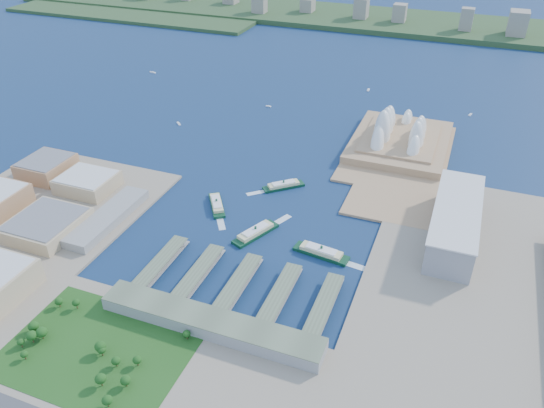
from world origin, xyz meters
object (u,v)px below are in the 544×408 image
at_px(ferry_b, 284,184).
at_px(ferry_c, 256,231).
at_px(opera_house, 402,126).
at_px(ferry_a, 217,203).
at_px(ferry_d, 321,251).
at_px(toaster_building, 455,222).

height_order(ferry_b, ferry_c, ferry_c).
height_order(opera_house, ferry_b, opera_house).
xyz_separation_m(ferry_a, ferry_d, (140.66, -44.09, 0.52)).
bearing_deg(toaster_building, ferry_b, 170.57).
bearing_deg(toaster_building, ferry_d, -147.08).
xyz_separation_m(opera_house, ferry_c, (-108.44, -271.43, -26.51)).
bearing_deg(opera_house, toaster_building, -65.77).
bearing_deg(ferry_a, toaster_building, -25.91).
bearing_deg(ferry_b, opera_house, 103.80).
height_order(ferry_b, ferry_d, ferry_d).
relative_size(ferry_b, ferry_d, 0.89).
distance_m(ferry_b, ferry_c, 105.64).
height_order(toaster_building, ferry_b, toaster_building).
distance_m(toaster_building, ferry_a, 265.80).
xyz_separation_m(toaster_building, ferry_c, (-198.44, -71.43, -15.01)).
distance_m(ferry_a, ferry_b, 90.39).
bearing_deg(ferry_d, toaster_building, -49.64).
height_order(toaster_building, ferry_c, toaster_building).
relative_size(opera_house, ferry_a, 3.40).
bearing_deg(ferry_b, ferry_d, -5.47).
distance_m(ferry_b, ferry_d, 140.05).
height_order(ferry_a, ferry_b, ferry_a).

